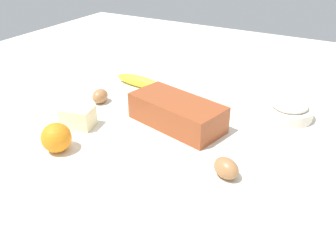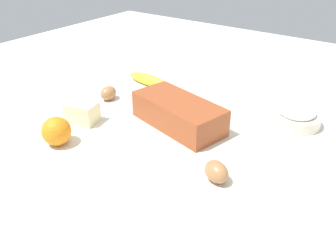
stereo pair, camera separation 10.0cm
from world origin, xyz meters
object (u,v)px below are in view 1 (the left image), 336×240
at_px(egg_beside_bowl, 226,168).
at_px(egg_near_butter, 100,96).
at_px(orange_fruit, 56,138).
at_px(butter_block, 78,117).
at_px(banana, 138,81).
at_px(loaf_pan, 177,112).
at_px(flour_bowl, 289,109).

bearing_deg(egg_beside_bowl, egg_near_butter, -18.84).
height_order(orange_fruit, butter_block, orange_fruit).
relative_size(butter_block, egg_beside_bowl, 1.34).
xyz_separation_m(banana, egg_beside_bowl, (-0.48, 0.35, 0.00)).
distance_m(orange_fruit, egg_near_butter, 0.30).
distance_m(loaf_pan, banana, 0.32).
xyz_separation_m(flour_bowl, egg_near_butter, (0.57, 0.20, -0.00)).
xyz_separation_m(orange_fruit, egg_near_butter, (0.09, -0.28, -0.02)).
relative_size(loaf_pan, butter_block, 3.37).
distance_m(butter_block, egg_near_butter, 0.17).
bearing_deg(egg_beside_bowl, flour_bowl, -99.14).
xyz_separation_m(loaf_pan, flour_bowl, (-0.28, -0.21, -0.01)).
bearing_deg(butter_block, banana, -87.72).
relative_size(loaf_pan, flour_bowl, 2.13).
height_order(butter_block, egg_near_butter, butter_block).
height_order(flour_bowl, orange_fruit, orange_fruit).
xyz_separation_m(loaf_pan, egg_near_butter, (0.29, -0.01, -0.02)).
distance_m(banana, orange_fruit, 0.47).
bearing_deg(orange_fruit, egg_near_butter, -72.89).
height_order(loaf_pan, butter_block, loaf_pan).
relative_size(flour_bowl, banana, 0.75).
distance_m(banana, egg_near_butter, 0.18).
distance_m(flour_bowl, orange_fruit, 0.68).
xyz_separation_m(egg_near_butter, egg_beside_bowl, (-0.51, 0.17, 0.00)).
bearing_deg(egg_beside_bowl, loaf_pan, -37.02).
distance_m(orange_fruit, egg_beside_bowl, 0.44).
height_order(banana, egg_near_butter, egg_near_butter).
bearing_deg(flour_bowl, loaf_pan, 36.53).
bearing_deg(loaf_pan, flour_bowl, -129.65).
bearing_deg(egg_beside_bowl, banana, -36.47).
height_order(loaf_pan, egg_beside_bowl, loaf_pan).
distance_m(loaf_pan, butter_block, 0.29).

